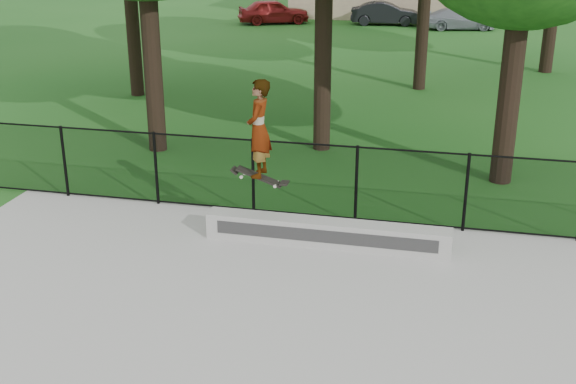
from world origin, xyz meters
name	(u,v)px	position (x,y,z in m)	size (l,w,h in m)	color
grind_ledge	(327,233)	(-0.34, 4.70, 0.29)	(4.31, 0.40, 0.47)	#B0AFAB
car_a	(274,11)	(-8.31, 32.74, 0.66)	(1.56, 3.86, 1.32)	maroon
car_b	(385,13)	(-2.25, 33.61, 0.62)	(1.30, 3.38, 1.23)	black
car_c	(459,19)	(1.69, 32.72, 0.53)	(1.50, 3.39, 1.07)	gray
skater_airborne	(259,130)	(-1.53, 4.66, 2.10)	(0.81, 0.62, 1.90)	black
chainlink_fence	(356,184)	(0.00, 5.90, 0.81)	(16.06, 0.06, 1.50)	black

